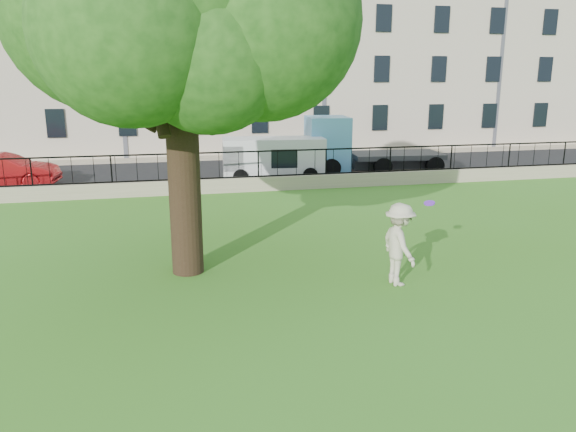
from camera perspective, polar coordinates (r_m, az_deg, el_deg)
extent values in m
plane|color=#3C761C|center=(12.97, 6.27, -7.85)|extent=(120.00, 120.00, 0.00)
cube|color=gray|center=(24.12, -3.01, 3.28)|extent=(50.00, 0.40, 0.60)
cube|color=black|center=(24.06, -3.02, 4.05)|extent=(50.00, 0.05, 0.06)
cube|color=black|center=(23.89, -3.05, 6.58)|extent=(50.00, 0.05, 0.06)
cube|color=black|center=(28.74, -4.62, 4.42)|extent=(60.00, 9.00, 0.01)
cube|color=gray|center=(33.82, -5.91, 5.95)|extent=(60.00, 1.40, 0.12)
cube|color=beige|center=(39.18, -7.23, 16.47)|extent=(56.00, 10.00, 13.00)
cylinder|color=black|center=(13.93, -10.45, 2.76)|extent=(0.78, 0.78, 4.29)
sphere|color=#1A4312|center=(13.12, -2.74, 19.28)|extent=(4.48, 4.48, 4.48)
sphere|color=#1A4312|center=(14.57, -18.05, 19.31)|extent=(4.84, 4.84, 4.84)
imported|color=beige|center=(13.41, 11.23, -2.85)|extent=(0.83, 1.32, 1.97)
cylinder|color=#6E24CC|center=(14.16, 14.17, 1.28)|extent=(0.33, 0.33, 0.12)
imported|color=#B31619|center=(27.72, -26.86, 4.12)|extent=(4.63, 1.99, 1.48)
cube|color=silver|center=(26.54, -1.48, 5.81)|extent=(4.87, 2.27, 1.98)
cube|color=#5CA2D7|center=(28.94, 8.65, 7.20)|extent=(6.94, 3.00, 2.83)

